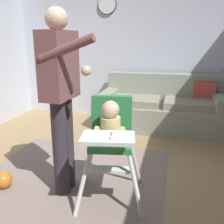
{
  "coord_description": "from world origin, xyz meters",
  "views": [
    {
      "loc": [
        0.73,
        -2.14,
        1.41
      ],
      "look_at": [
        0.17,
        0.09,
        0.76
      ],
      "focal_mm": 41.46,
      "sensor_mm": 36.0,
      "label": 1
    }
  ],
  "objects": [
    {
      "name": "high_chair",
      "position": [
        0.21,
        -0.11,
        0.65
      ],
      "size": [
        0.7,
        0.8,
        0.94
      ],
      "rotation": [
        0.0,
        0.0,
        -1.39
      ],
      "color": "white",
      "rests_on": "ground"
    },
    {
      "name": "toy_ball",
      "position": [
        -0.86,
        -0.21,
        0.08
      ],
      "size": [
        0.17,
        0.17,
        0.17
      ],
      "primitive_type": "sphere",
      "color": "orange",
      "rests_on": "ground"
    },
    {
      "name": "wall_clock",
      "position": [
        -0.52,
        2.49,
        1.99
      ],
      "size": [
        0.33,
        0.04,
        0.33
      ],
      "color": "white"
    },
    {
      "name": "ground",
      "position": [
        0.0,
        0.0,
        -0.05
      ],
      "size": [
        5.95,
        6.61,
        0.1
      ],
      "primitive_type": "cube",
      "color": "#9D7E52"
    },
    {
      "name": "area_rug",
      "position": [
        -0.27,
        -0.1,
        0.0
      ],
      "size": [
        1.91,
        2.27,
        0.01
      ],
      "primitive_type": "cube",
      "color": "gray",
      "rests_on": "ground"
    },
    {
      "name": "couch",
      "position": [
        0.53,
        2.01,
        0.33
      ],
      "size": [
        1.92,
        0.86,
        0.86
      ],
      "rotation": [
        0.0,
        0.0,
        -1.57
      ],
      "color": "gray",
      "rests_on": "ground"
    },
    {
      "name": "adult_standing",
      "position": [
        -0.25,
        -0.08,
        0.95
      ],
      "size": [
        0.51,
        0.52,
        1.67
      ],
      "rotation": [
        0.0,
        0.0,
        -0.06
      ],
      "color": "#342D35",
      "rests_on": "ground"
    },
    {
      "name": "wall_far",
      "position": [
        0.0,
        2.53,
        1.37
      ],
      "size": [
        5.15,
        0.06,
        2.73
      ],
      "primitive_type": "cube",
      "color": "silver",
      "rests_on": "ground"
    }
  ]
}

